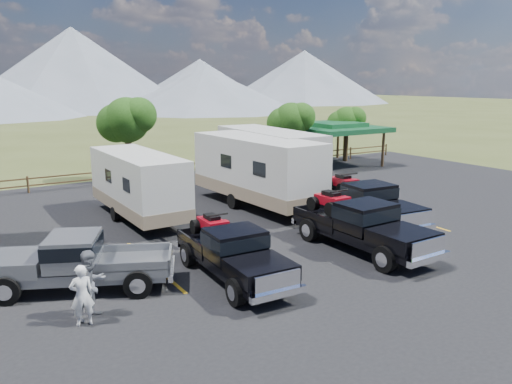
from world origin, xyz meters
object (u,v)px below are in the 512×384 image
trailer_left (138,185)px  trailer_right (269,160)px  rig_right (365,202)px  person_a (82,295)px  pavilion (335,128)px  rig_center (360,224)px  pickup_silver (79,261)px  person_b (91,284)px  rig_left (232,251)px  trailer_center (257,171)px

trailer_left → trailer_right: 8.32m
rig_right → trailer_left: (-8.20, 5.92, 0.59)m
rig_right → person_a: 13.16m
pavilion → rig_center: size_ratio=1.00×
pavilion → rig_right: pavilion is taller
trailer_right → pickup_silver: 14.88m
rig_right → rig_center: bearing=-131.3°
rig_right → pavilion: bearing=59.5°
rig_center → rig_right: (2.60, 2.48, 0.00)m
pavilion → rig_right: (-9.25, -12.97, -1.76)m
pavilion → person_b: bearing=-143.9°
trailer_left → rig_left: bearing=-89.9°
trailer_center → rig_right: bearing=-68.6°
rig_left → trailer_left: bearing=93.6°
rig_left → rig_center: (5.38, -0.10, 0.10)m
trailer_right → person_a: size_ratio=6.17×
rig_center → trailer_left: (-5.60, 8.40, 0.59)m
person_b → pavilion: bearing=7.4°
rig_left → trailer_left: size_ratio=0.64×
rig_center → trailer_left: bearing=122.3°
rig_left → rig_right: 8.32m
trailer_right → person_b: bearing=-137.1°
pavilion → rig_left: bearing=-138.3°
rig_left → rig_right: bearing=18.7°
rig_right → pickup_silver: (-12.31, -0.78, -0.10)m
rig_center → trailer_center: bearing=87.2°
pavilion → rig_center: (-11.85, -15.45, -1.76)m
rig_right → trailer_center: trailer_center is taller
pavilion → rig_left: 23.15m
trailer_left → trailer_center: trailer_center is taller
pavilion → person_a: bearing=-143.8°
trailer_right → pickup_silver: trailer_right is taller
trailer_left → person_b: (-4.25, -8.77, -0.65)m
rig_left → pickup_silver: (-4.33, 1.60, -0.01)m
pavilion → rig_left: pavilion is taller
trailer_left → person_b: bearing=-117.3°
pickup_silver → person_a: pickup_silver is taller
rig_right → trailer_center: (-2.42, 5.14, 0.83)m
rig_center → pickup_silver: (-9.71, 1.70, -0.10)m
rig_left → pickup_silver: size_ratio=0.95×
pavilion → person_b: size_ratio=3.32×
pickup_silver → person_b: person_b is taller
rig_left → trailer_center: bearing=55.6°
rig_left → trailer_right: size_ratio=0.55×
person_a → rig_left: bearing=-166.3°
pavilion → trailer_center: trailer_center is taller
trailer_left → person_a: 10.19m
rig_right → pickup_silver: bearing=-171.3°
pavilion → person_b: pavilion is taller
pickup_silver → rig_right: bearing=117.9°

